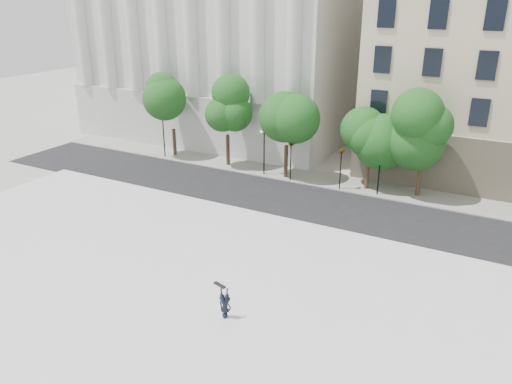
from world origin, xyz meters
TOP-DOWN VIEW (x-y plane):
  - ground at (0.00, 0.00)m, footprint 160.00×160.00m
  - plaza at (0.00, 3.00)m, footprint 44.00×22.00m
  - street at (0.00, 18.00)m, footprint 60.00×8.00m
  - far_sidewalk at (0.00, 24.00)m, footprint 60.00×4.00m
  - building_west at (-17.00, 38.57)m, footprint 31.50×27.65m
  - traffic_light_west at (-2.45, 22.30)m, footprint 0.92×1.93m
  - traffic_light_east at (2.21, 22.30)m, footprint 0.68×1.90m
  - person_lying at (3.53, 1.47)m, footprint 1.12×1.80m
  - skateboard at (1.68, 3.85)m, footprint 0.85×0.43m
  - street_trees at (0.74, 23.55)m, footprint 39.81×5.17m
  - lamp_posts at (0.05, 22.60)m, footprint 35.11×0.28m

SIDE VIEW (x-z plane):
  - ground at x=0.00m, z-range 0.00..0.00m
  - street at x=0.00m, z-range 0.00..0.02m
  - far_sidewalk at x=0.00m, z-range 0.00..0.12m
  - plaza at x=0.00m, z-range 0.00..0.45m
  - skateboard at x=1.68m, z-range 0.45..0.53m
  - person_lying at x=3.53m, z-range 0.45..0.91m
  - lamp_posts at x=0.05m, z-range 0.71..5.26m
  - traffic_light_east at x=2.21m, z-range 1.62..5.87m
  - traffic_light_west at x=-2.45m, z-range 1.63..5.89m
  - street_trees at x=0.74m, z-range 1.59..9.39m
  - building_west at x=-17.00m, z-range 0.09..25.69m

